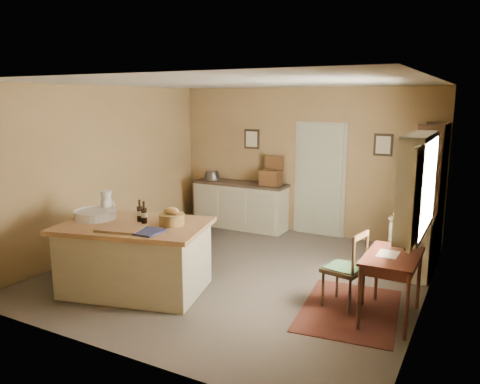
% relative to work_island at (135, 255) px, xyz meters
% --- Properties ---
extents(ground, '(5.00, 5.00, 0.00)m').
position_rel_work_island_xyz_m(ground, '(0.91, 1.17, -0.48)').
color(ground, brown).
rests_on(ground, ground).
extents(wall_back, '(5.00, 0.10, 2.70)m').
position_rel_work_island_xyz_m(wall_back, '(0.91, 3.67, 0.87)').
color(wall_back, '#947449').
rests_on(wall_back, ground).
extents(wall_front, '(5.00, 0.10, 2.70)m').
position_rel_work_island_xyz_m(wall_front, '(0.91, -1.33, 0.87)').
color(wall_front, '#947449').
rests_on(wall_front, ground).
extents(wall_left, '(0.10, 5.00, 2.70)m').
position_rel_work_island_xyz_m(wall_left, '(-1.59, 1.17, 0.87)').
color(wall_left, '#947449').
rests_on(wall_left, ground).
extents(wall_right, '(0.10, 5.00, 2.70)m').
position_rel_work_island_xyz_m(wall_right, '(3.41, 1.17, 0.87)').
color(wall_right, '#947449').
rests_on(wall_right, ground).
extents(ceiling, '(5.00, 5.00, 0.00)m').
position_rel_work_island_xyz_m(ceiling, '(0.91, 1.17, 2.22)').
color(ceiling, silver).
rests_on(ceiling, wall_back).
extents(door, '(0.97, 0.06, 2.11)m').
position_rel_work_island_xyz_m(door, '(1.26, 3.64, 0.57)').
color(door, '#ACB195').
rests_on(door, ground).
extents(framed_prints, '(2.82, 0.02, 0.38)m').
position_rel_work_island_xyz_m(framed_prints, '(1.11, 3.65, 1.24)').
color(framed_prints, black).
rests_on(framed_prints, ground).
extents(window, '(0.25, 1.99, 1.12)m').
position_rel_work_island_xyz_m(window, '(3.34, 0.97, 1.07)').
color(window, '#C0B997').
rests_on(window, ground).
extents(work_island, '(2.10, 1.63, 1.20)m').
position_rel_work_island_xyz_m(work_island, '(0.00, 0.00, 0.00)').
color(work_island, '#C0B997').
rests_on(work_island, ground).
extents(sideboard, '(1.88, 0.54, 1.18)m').
position_rel_work_island_xyz_m(sideboard, '(-0.23, 3.37, -0.00)').
color(sideboard, '#C0B997').
rests_on(sideboard, ground).
extents(rug, '(1.28, 1.72, 0.01)m').
position_rel_work_island_xyz_m(rug, '(2.66, 0.74, -0.48)').
color(rug, '#421812').
rests_on(rug, ground).
extents(writing_desk, '(0.58, 0.94, 0.82)m').
position_rel_work_island_xyz_m(writing_desk, '(3.11, 0.74, 0.19)').
color(writing_desk, '#3D1A12').
rests_on(writing_desk, ground).
extents(desk_chair, '(0.51, 0.51, 0.94)m').
position_rel_work_island_xyz_m(desk_chair, '(2.55, 0.81, -0.01)').
color(desk_chair, '#2F1E12').
rests_on(desk_chair, ground).
extents(right_cabinet, '(0.56, 1.01, 0.99)m').
position_rel_work_island_xyz_m(right_cabinet, '(3.11, 2.42, -0.02)').
color(right_cabinet, '#C0B997').
rests_on(right_cabinet, ground).
extents(shelving_unit, '(0.36, 0.96, 2.13)m').
position_rel_work_island_xyz_m(shelving_unit, '(3.27, 3.05, 0.58)').
color(shelving_unit, '#2F1E12').
rests_on(shelving_unit, ground).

